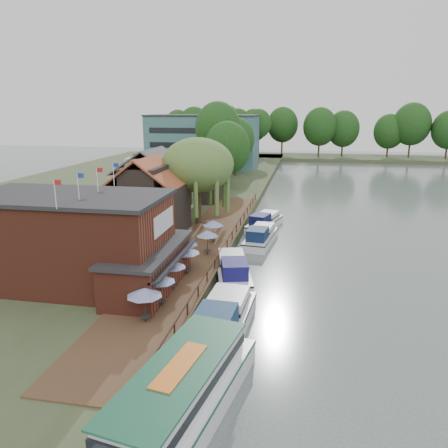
# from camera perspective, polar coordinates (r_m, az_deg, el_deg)

# --- Properties ---
(ground) EXTENTS (260.00, 260.00, 0.00)m
(ground) POSITION_cam_1_polar(r_m,az_deg,el_deg) (34.53, 6.18, -10.37)
(ground) COLOR #495554
(ground) RESTS_ON ground
(land_bank) EXTENTS (50.00, 140.00, 1.00)m
(land_bank) POSITION_cam_1_polar(r_m,az_deg,el_deg) (74.95, -14.94, 3.47)
(land_bank) COLOR #384728
(land_bank) RESTS_ON ground
(quay_deck) EXTENTS (6.00, 50.00, 0.10)m
(quay_deck) POSITION_cam_1_polar(r_m,az_deg,el_deg) (44.56, -3.01, -2.95)
(quay_deck) COLOR #47301E
(quay_deck) RESTS_ON land_bank
(quay_rail) EXTENTS (0.20, 49.00, 1.00)m
(quay_rail) POSITION_cam_1_polar(r_m,az_deg,el_deg) (44.35, 0.53, -2.41)
(quay_rail) COLOR black
(quay_rail) RESTS_ON land_bank
(pub) EXTENTS (20.00, 11.00, 7.30)m
(pub) POSITION_cam_1_polar(r_m,az_deg,el_deg) (35.69, -16.76, -2.09)
(pub) COLOR maroon
(pub) RESTS_ON land_bank
(hotel_block) EXTENTS (25.40, 12.40, 12.30)m
(hotel_block) POSITION_cam_1_polar(r_m,az_deg,el_deg) (104.31, -2.74, 10.72)
(hotel_block) COLOR #38666B
(hotel_block) RESTS_ON land_bank
(cottage_a) EXTENTS (8.60, 7.60, 8.50)m
(cottage_a) POSITION_cam_1_polar(r_m,az_deg,el_deg) (49.26, -9.92, 3.62)
(cottage_a) COLOR black
(cottage_a) RESTS_ON land_bank
(cottage_b) EXTENTS (9.60, 8.60, 8.50)m
(cottage_b) POSITION_cam_1_polar(r_m,az_deg,el_deg) (59.52, -9.28, 5.57)
(cottage_b) COLOR beige
(cottage_b) RESTS_ON land_bank
(cottage_c) EXTENTS (7.60, 7.60, 8.50)m
(cottage_c) POSITION_cam_1_polar(r_m,az_deg,el_deg) (66.86, -3.40, 6.75)
(cottage_c) COLOR black
(cottage_c) RESTS_ON land_bank
(willow) EXTENTS (8.60, 8.60, 10.43)m
(willow) POSITION_cam_1_polar(r_m,az_deg,el_deg) (52.45, -3.42, 5.56)
(willow) COLOR #476B2D
(willow) RESTS_ON land_bank
(umbrella_0) EXTENTS (2.35, 2.35, 2.38)m
(umbrella_0) POSITION_cam_1_polar(r_m,az_deg,el_deg) (29.34, -10.28, -10.36)
(umbrella_0) COLOR navy
(umbrella_0) RESTS_ON quay_deck
(umbrella_1) EXTENTS (2.12, 2.12, 2.38)m
(umbrella_1) POSITION_cam_1_polar(r_m,az_deg,el_deg) (31.36, -8.25, -8.56)
(umbrella_1) COLOR navy
(umbrella_1) RESTS_ON quay_deck
(umbrella_2) EXTENTS (2.08, 2.08, 2.38)m
(umbrella_2) POSITION_cam_1_polar(r_m,az_deg,el_deg) (33.94, -6.70, -6.64)
(umbrella_2) COLOR navy
(umbrella_2) RESTS_ON quay_deck
(umbrella_3) EXTENTS (2.25, 2.25, 2.38)m
(umbrella_3) POSITION_cam_1_polar(r_m,az_deg,el_deg) (36.97, -4.89, -4.76)
(umbrella_3) COLOR navy
(umbrella_3) RESTS_ON quay_deck
(umbrella_4) EXTENTS (2.27, 2.27, 2.38)m
(umbrella_4) POSITION_cam_1_polar(r_m,az_deg,el_deg) (39.15, -5.07, -3.63)
(umbrella_4) COLOR navy
(umbrella_4) RESTS_ON quay_deck
(umbrella_5) EXTENTS (2.10, 2.10, 2.38)m
(umbrella_5) POSITION_cam_1_polar(r_m,az_deg,el_deg) (41.70, -2.19, -2.42)
(umbrella_5) COLOR navy
(umbrella_5) RESTS_ON quay_deck
(umbrella_6) EXTENTS (2.23, 2.23, 2.38)m
(umbrella_6) POSITION_cam_1_polar(r_m,az_deg,el_deg) (45.35, -1.42, -0.98)
(umbrella_6) COLOR #1B3297
(umbrella_6) RESTS_ON quay_deck
(cruiser_0) EXTENTS (3.93, 10.77, 2.60)m
(cruiser_0) POSITION_cam_1_polar(r_m,az_deg,el_deg) (29.68, -0.20, -11.90)
(cruiser_0) COLOR white
(cruiser_0) RESTS_ON ground
(cruiser_1) EXTENTS (5.37, 10.09, 2.32)m
(cruiser_1) POSITION_cam_1_polar(r_m,az_deg,el_deg) (38.60, 1.15, -5.62)
(cruiser_1) COLOR white
(cruiser_1) RESTS_ON ground
(cruiser_2) EXTENTS (3.88, 9.37, 2.18)m
(cruiser_2) POSITION_cam_1_polar(r_m,az_deg,el_deg) (48.81, 4.81, -1.34)
(cruiser_2) COLOR silver
(cruiser_2) RESTS_ON ground
(cruiser_3) EXTENTS (4.99, 9.41, 2.14)m
(cruiser_3) POSITION_cam_1_polar(r_m,az_deg,el_deg) (55.16, 5.31, 0.53)
(cruiser_3) COLOR white
(cruiser_3) RESTS_ON ground
(tour_boat) EXTENTS (6.31, 14.47, 3.05)m
(tour_boat) POSITION_cam_1_polar(r_m,az_deg,el_deg) (21.96, -6.57, -22.02)
(tour_boat) COLOR silver
(tour_boat) RESTS_ON ground
(swan) EXTENTS (0.44, 0.44, 0.44)m
(swan) POSITION_cam_1_polar(r_m,az_deg,el_deg) (23.12, -5.89, -23.92)
(swan) COLOR white
(swan) RESTS_ON ground
(bank_tree_0) EXTENTS (7.90, 7.90, 11.65)m
(bank_tree_0) POSITION_cam_1_polar(r_m,az_deg,el_deg) (75.84, 0.43, 8.94)
(bank_tree_0) COLOR #143811
(bank_tree_0) RESTS_ON land_bank
(bank_tree_1) EXTENTS (8.59, 8.59, 15.01)m
(bank_tree_1) POSITION_cam_1_polar(r_m,az_deg,el_deg) (84.30, -0.80, 10.68)
(bank_tree_1) COLOR #143811
(bank_tree_1) RESTS_ON land_bank
(bank_tree_2) EXTENTS (7.91, 7.91, 12.04)m
(bank_tree_2) POSITION_cam_1_polar(r_m,az_deg,el_deg) (91.73, 1.47, 10.09)
(bank_tree_2) COLOR #143811
(bank_tree_2) RESTS_ON land_bank
(bank_tree_3) EXTENTS (6.26, 6.26, 13.62)m
(bank_tree_3) POSITION_cam_1_polar(r_m,az_deg,el_deg) (111.53, 4.52, 11.30)
(bank_tree_3) COLOR #143811
(bank_tree_3) RESTS_ON land_bank
(bank_tree_4) EXTENTS (6.34, 6.34, 12.94)m
(bank_tree_4) POSITION_cam_1_polar(r_m,az_deg,el_deg) (117.16, 0.93, 11.35)
(bank_tree_4) COLOR #143811
(bank_tree_4) RESTS_ON land_bank
(bank_tree_5) EXTENTS (7.49, 7.49, 13.72)m
(bank_tree_5) POSITION_cam_1_polar(r_m,az_deg,el_deg) (126.71, 1.85, 11.79)
(bank_tree_5) COLOR #143811
(bank_tree_5) RESTS_ON land_bank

